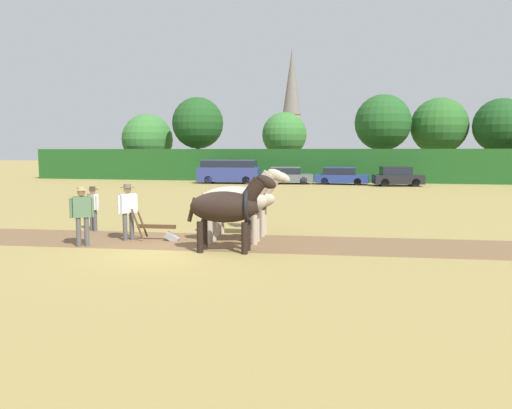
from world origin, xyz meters
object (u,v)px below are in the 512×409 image
at_px(parked_van, 229,171).
at_px(tree_left, 198,123).
at_px(draft_horse_lead_left, 228,207).
at_px(farmer_onlooker_right, 93,205).
at_px(farmer_onlooker_left, 82,211).
at_px(tree_right, 501,126).
at_px(tree_center_right, 439,126).
at_px(parked_car_left, 287,176).
at_px(tree_far_left, 148,140).
at_px(church_spire, 292,106).
at_px(parked_car_center, 397,177).
at_px(parked_car_center_left, 341,176).
at_px(farmer_at_plow, 128,207).
at_px(tree_center, 383,123).
at_px(draft_horse_trail_left, 245,199).
at_px(tree_center_left, 284,135).
at_px(draft_horse_lead_right, 237,200).
at_px(plow, 160,231).
at_px(farmer_beside_team, 252,200).

bearing_deg(parked_van, tree_left, 120.52).
height_order(draft_horse_lead_left, farmer_onlooker_right, draft_horse_lead_left).
bearing_deg(farmer_onlooker_left, tree_right, 114.43).
xyz_separation_m(farmer_onlooker_right, parked_van, (-2.15, 26.25, 0.15)).
xyz_separation_m(tree_center_right, parked_car_left, (-13.77, -10.33, -4.60)).
relative_size(tree_far_left, parked_van, 1.25).
bearing_deg(tree_far_left, farmer_onlooker_left, -68.31).
bearing_deg(church_spire, parked_car_center, -69.67).
bearing_deg(parked_car_center_left, farmer_at_plow, -96.13).
bearing_deg(tree_center, tree_left, -177.40).
relative_size(tree_center, draft_horse_trail_left, 2.86).
height_order(tree_center_left, parked_car_center_left, tree_center_left).
height_order(tree_right, church_spire, church_spire).
bearing_deg(draft_horse_lead_right, farmer_onlooker_left, -164.13).
distance_m(plow, parked_car_center_left, 28.63).
distance_m(tree_center_left, farmer_onlooker_right, 36.68).
bearing_deg(parked_car_center_left, tree_right, 35.50).
bearing_deg(tree_right, plow, -117.16).
distance_m(tree_center, church_spire, 32.02).
xyz_separation_m(tree_center_right, plow, (-13.57, -38.34, -4.99)).
relative_size(tree_far_left, parked_car_center_left, 1.51).
height_order(farmer_beside_team, farmer_onlooker_left, farmer_onlooker_left).
height_order(draft_horse_lead_left, parked_car_center, draft_horse_lead_left).
xyz_separation_m(church_spire, draft_horse_trail_left, (7.60, -63.94, -8.77)).
relative_size(farmer_at_plow, parked_car_center, 0.43).
distance_m(tree_far_left, draft_horse_lead_left, 43.08).
relative_size(tree_left, parked_car_center, 2.03).
relative_size(tree_center_left, plow, 4.53).
bearing_deg(draft_horse_trail_left, tree_center_left, 92.95).
xyz_separation_m(draft_horse_lead_left, draft_horse_trail_left, (-0.19, 2.87, -0.04)).
bearing_deg(tree_left, plow, -73.06).
xyz_separation_m(tree_far_left, tree_center_right, (30.70, 1.40, 1.22)).
xyz_separation_m(tree_far_left, parked_car_center_left, (21.58, -8.65, -3.38)).
bearing_deg(tree_center_left, tree_right, -2.43).
bearing_deg(draft_horse_trail_left, parked_car_center, 71.68).
bearing_deg(farmer_onlooker_right, parked_car_center_left, 12.79).
relative_size(tree_left, tree_center_left, 1.22).
xyz_separation_m(tree_center, draft_horse_lead_right, (-5.55, -36.56, -4.29)).
distance_m(tree_left, farmer_onlooker_left, 38.64).
bearing_deg(farmer_at_plow, tree_center, 112.91).
bearing_deg(farmer_at_plow, farmer_onlooker_left, -88.07).
xyz_separation_m(tree_center_left, plow, (1.99, -37.79, -4.22)).
distance_m(farmer_at_plow, farmer_onlooker_left, 1.51).
height_order(tree_center_left, tree_right, tree_right).
height_order(tree_center_left, farmer_onlooker_right, tree_center_left).
xyz_separation_m(parked_car_center_left, parked_car_center, (4.53, -1.00, 0.05)).
relative_size(tree_left, parked_car_left, 1.89).
height_order(draft_horse_trail_left, parked_van, draft_horse_trail_left).
height_order(tree_center_right, draft_horse_lead_right, tree_center_right).
distance_m(tree_far_left, draft_horse_trail_left, 40.47).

